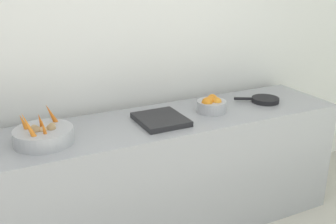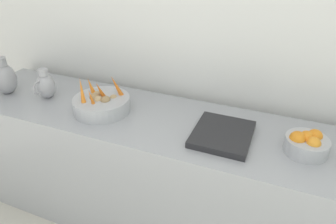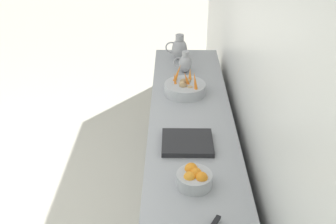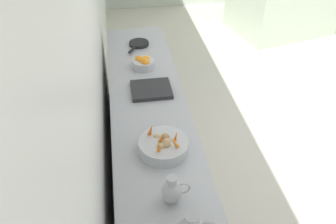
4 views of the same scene
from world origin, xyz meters
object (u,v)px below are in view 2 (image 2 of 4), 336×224
(vegetable_colander, at_px, (102,103))
(metal_pitcher_tall, at_px, (4,78))
(metal_pitcher_short, at_px, (46,85))
(orange_bowl, at_px, (306,143))

(vegetable_colander, bearing_deg, metal_pitcher_tall, -86.92)
(metal_pitcher_short, bearing_deg, vegetable_colander, 88.53)
(metal_pitcher_tall, distance_m, metal_pitcher_short, 0.31)
(metal_pitcher_tall, bearing_deg, orange_bowl, 91.94)
(orange_bowl, bearing_deg, vegetable_colander, -88.78)
(metal_pitcher_short, bearing_deg, metal_pitcher_tall, -80.51)
(metal_pitcher_tall, height_order, metal_pitcher_short, metal_pitcher_tall)
(vegetable_colander, xyz_separation_m, orange_bowl, (-0.02, 1.16, 0.00))
(metal_pitcher_tall, relative_size, metal_pitcher_short, 1.26)
(orange_bowl, distance_m, metal_pitcher_tall, 1.89)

